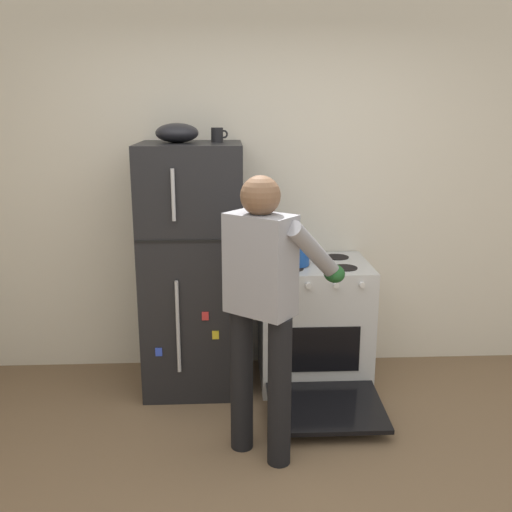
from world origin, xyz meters
name	(u,v)px	position (x,y,z in m)	size (l,w,h in m)	color
kitchen_wall_back	(254,189)	(0.00, 1.95, 1.35)	(6.00, 0.10, 2.70)	silver
refrigerator	(193,268)	(-0.44, 1.57, 0.85)	(0.68, 0.72, 1.71)	black
stove_range	(314,324)	(0.41, 1.55, 0.43)	(0.76, 1.20, 0.89)	silver
person_cook	(265,293)	(0.00, 0.67, 0.96)	(0.70, 0.75, 1.60)	black
red_pot	(293,255)	(0.25, 1.52, 0.95)	(0.33, 0.23, 0.13)	#19479E
coffee_mug	(218,135)	(-0.26, 1.62, 1.76)	(0.11, 0.08, 0.10)	black
mixing_bowl	(177,133)	(-0.52, 1.57, 1.77)	(0.28, 0.28, 0.13)	black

